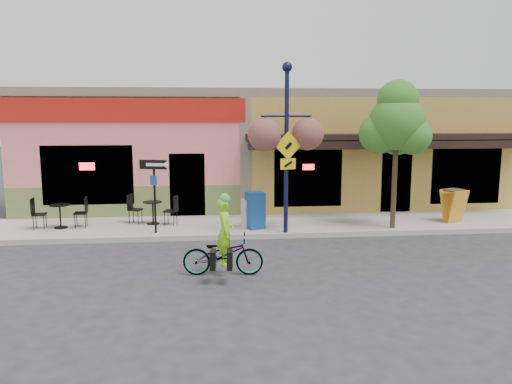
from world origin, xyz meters
TOP-DOWN VIEW (x-y plane):
  - ground at (0.00, 0.00)m, footprint 90.00×90.00m
  - sidewalk at (0.00, 2.00)m, footprint 24.00×3.00m
  - curb at (0.00, 0.55)m, footprint 24.00×0.12m
  - building at (0.00, 7.50)m, footprint 18.20×8.20m
  - bicycle at (-2.00, -2.67)m, footprint 1.86×0.79m
  - cyclist_rider at (-1.95, -2.67)m, footprint 0.41×0.58m
  - lamp_post at (-0.03, 0.65)m, footprint 1.69×1.03m
  - one_way_sign at (-3.86, 0.94)m, footprint 0.85×0.42m
  - cafe_set_left at (-6.83, 1.89)m, footprint 1.65×0.90m
  - cafe_set_right at (-4.06, 2.19)m, footprint 1.75×1.22m
  - newspaper_box_blue at (-0.88, 1.27)m, footprint 0.63×0.59m
  - newspaper_box_grey at (-1.04, 1.47)m, footprint 0.51×0.48m
  - street_tree at (3.35, 0.91)m, footprint 2.05×2.05m
  - sandwich_board at (5.68, 1.34)m, footprint 0.78×0.68m

SIDE VIEW (x-z plane):
  - ground at x=0.00m, z-range 0.00..0.00m
  - sidewalk at x=0.00m, z-range 0.00..0.15m
  - curb at x=0.00m, z-range 0.00..0.15m
  - bicycle at x=-2.00m, z-range 0.00..0.95m
  - newspaper_box_grey at x=-1.04m, z-range 0.15..1.02m
  - cafe_set_right at x=-4.06m, z-range 0.15..1.10m
  - cafe_set_left at x=-6.83m, z-range 0.15..1.11m
  - sandwich_board at x=5.68m, z-range 0.15..1.23m
  - newspaper_box_blue at x=-0.88m, z-range 0.15..1.27m
  - cyclist_rider at x=-1.95m, z-range 0.00..1.52m
  - one_way_sign at x=-3.86m, z-range 0.15..2.32m
  - building at x=0.00m, z-range 0.00..4.50m
  - street_tree at x=3.35m, z-range 0.15..4.70m
  - lamp_post at x=-0.03m, z-range 0.15..5.10m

